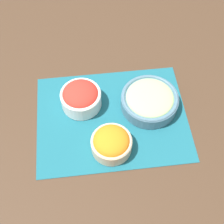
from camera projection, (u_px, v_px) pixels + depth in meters
name	position (u px, v px, depth m)	size (l,w,h in m)	color
ground_plane	(112.00, 118.00, 1.00)	(3.00, 3.00, 0.00)	#422D1E
placemat	(112.00, 117.00, 1.00)	(0.48, 0.37, 0.00)	#195B6B
cucumber_bowl	(150.00, 100.00, 1.00)	(0.18, 0.18, 0.06)	slate
carrot_bowl	(111.00, 143.00, 0.91)	(0.12, 0.12, 0.07)	beige
tomato_bowl	(81.00, 97.00, 0.99)	(0.13, 0.13, 0.08)	white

